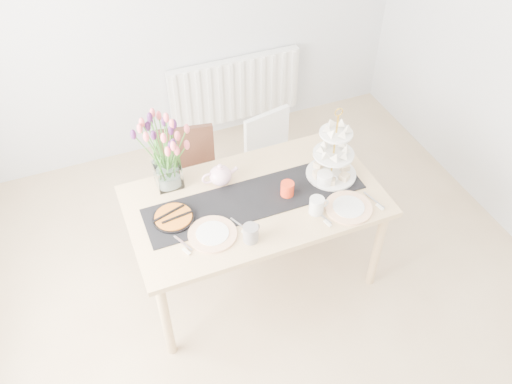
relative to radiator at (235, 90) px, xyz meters
name	(u,v)px	position (x,y,z in m)	size (l,w,h in m)	color
room_shell	(291,195)	(-0.50, -2.19, 0.85)	(4.50, 4.50, 4.50)	tan
radiator	(235,90)	(0.00, 0.00, 0.00)	(1.20, 0.08, 0.60)	white
dining_table	(255,207)	(-0.47, -1.64, 0.22)	(1.60, 0.90, 0.75)	tan
chair_brown	(190,174)	(-0.71, -0.95, 0.02)	(0.47, 0.47, 0.82)	#371D14
chair_white	(274,155)	(-0.04, -0.97, 0.00)	(0.46, 0.46, 0.79)	white
table_runner	(255,198)	(-0.47, -1.64, 0.30)	(1.40, 0.35, 0.01)	black
tulip_vase	(163,145)	(-0.93, -1.30, 0.63)	(0.60, 0.60, 0.51)	silver
cake_stand	(333,159)	(0.08, -1.62, 0.44)	(0.33, 0.33, 0.48)	gold
teapot	(220,175)	(-0.62, -1.42, 0.37)	(0.23, 0.19, 0.15)	white
cream_jug	(324,180)	(-0.01, -1.69, 0.35)	(0.10, 0.10, 0.10)	white
tart_tin	(174,218)	(-0.99, -1.62, 0.31)	(0.25, 0.25, 0.03)	black
mug_grey	(251,233)	(-0.62, -1.94, 0.35)	(0.09, 0.09, 0.11)	gray
mug_white	(317,206)	(-0.16, -1.88, 0.35)	(0.09, 0.09, 0.11)	silver
mug_orange	(287,189)	(-0.27, -1.68, 0.35)	(0.08, 0.08, 0.10)	red
plate_left	(212,234)	(-0.81, -1.82, 0.31)	(0.29, 0.29, 0.02)	silver
plate_right	(348,208)	(0.04, -1.93, 0.31)	(0.29, 0.29, 0.02)	white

